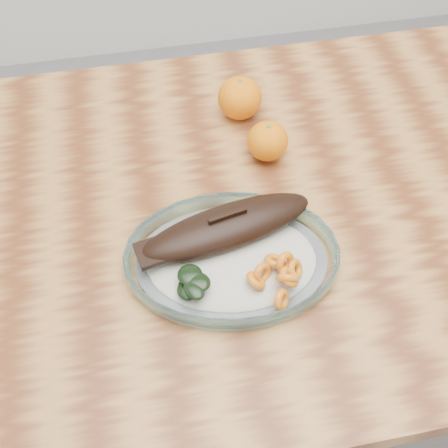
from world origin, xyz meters
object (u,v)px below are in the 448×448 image
object	(u,v)px
orange_left	(240,98)
orange_right	(268,141)
dining_table	(274,233)
plated_meal	(231,255)

from	to	relation	value
orange_left	orange_right	world-z (taller)	orange_left
dining_table	orange_left	xyz separation A→B (m)	(-0.02, 0.21, 0.14)
orange_left	dining_table	bearing A→B (deg)	-84.13
dining_table	orange_right	distance (m)	0.17
dining_table	plated_meal	size ratio (longest dim) A/B	1.88
dining_table	plated_meal	bearing A→B (deg)	-132.72
plated_meal	orange_right	bearing A→B (deg)	70.90
plated_meal	orange_right	distance (m)	0.23
dining_table	orange_right	size ratio (longest dim) A/B	17.12
dining_table	plated_meal	xyz separation A→B (m)	(-0.10, -0.11, 0.12)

